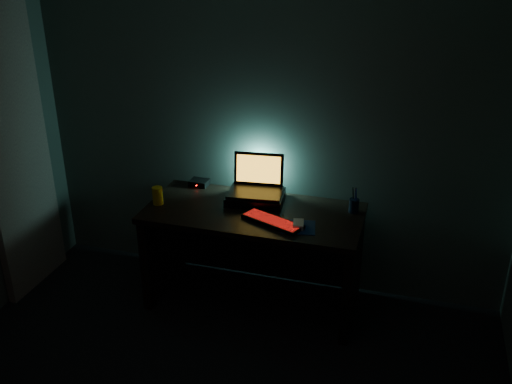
% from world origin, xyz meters
% --- Properties ---
extents(room, '(3.50, 4.00, 2.50)m').
position_xyz_m(room, '(0.00, 0.00, 1.25)').
color(room, black).
rests_on(room, ground).
extents(desk, '(1.50, 0.70, 0.75)m').
position_xyz_m(desk, '(0.00, 1.67, 0.49)').
color(desk, black).
rests_on(desk, ground).
extents(curtain, '(0.06, 0.65, 2.30)m').
position_xyz_m(curtain, '(-1.71, 1.42, 1.15)').
color(curtain, '#BDAA97').
rests_on(curtain, ground).
extents(riser, '(0.43, 0.34, 0.06)m').
position_xyz_m(riser, '(-0.03, 1.77, 0.78)').
color(riser, black).
rests_on(riser, desk).
extents(laptop, '(0.41, 0.32, 0.26)m').
position_xyz_m(laptop, '(-0.04, 1.82, 0.87)').
color(laptop, black).
rests_on(laptop, riser).
extents(keyboard, '(0.45, 0.29, 0.03)m').
position_xyz_m(keyboard, '(0.17, 1.47, 0.76)').
color(keyboard, black).
rests_on(keyboard, desk).
extents(mousepad, '(0.25, 0.24, 0.00)m').
position_xyz_m(mousepad, '(0.35, 1.46, 0.75)').
color(mousepad, navy).
rests_on(mousepad, desk).
extents(mouse, '(0.09, 0.12, 0.03)m').
position_xyz_m(mouse, '(0.35, 1.46, 0.77)').
color(mouse, '#95969A').
rests_on(mouse, mousepad).
extents(pen_cup, '(0.08, 0.08, 0.10)m').
position_xyz_m(pen_cup, '(0.67, 1.79, 0.80)').
color(pen_cup, black).
rests_on(pen_cup, desk).
extents(juice_glass, '(0.08, 0.08, 0.13)m').
position_xyz_m(juice_glass, '(-0.68, 1.54, 0.81)').
color(juice_glass, gold).
rests_on(juice_glass, desk).
extents(router, '(0.14, 0.12, 0.05)m').
position_xyz_m(router, '(-0.52, 1.92, 0.77)').
color(router, black).
rests_on(router, desk).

